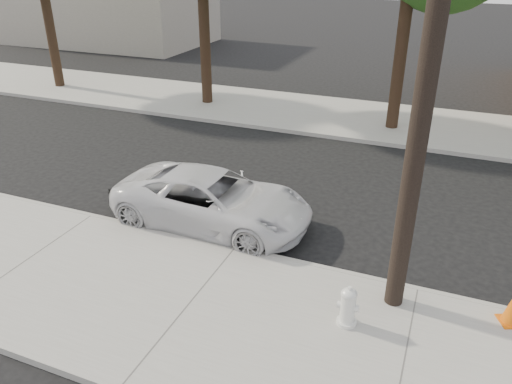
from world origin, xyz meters
TOP-DOWN VIEW (x-y plane):
  - ground at (0.00, 0.00)m, footprint 120.00×120.00m
  - near_sidewalk at (0.00, -4.30)m, footprint 90.00×4.40m
  - far_sidewalk at (0.00, 8.50)m, footprint 90.00×5.00m
  - curb_near at (0.00, -2.10)m, footprint 90.00×0.12m
  - building_far at (-20.00, 20.00)m, footprint 14.00×8.00m
  - utility_pole at (3.60, -2.70)m, footprint 1.40×0.34m
  - police_cruiser at (-1.05, -1.11)m, footprint 4.96×2.34m
  - fire_hydrant at (2.91, -3.66)m, footprint 0.39×0.37m

SIDE VIEW (x-z plane):
  - ground at x=0.00m, z-range 0.00..0.00m
  - near_sidewalk at x=0.00m, z-range 0.00..0.15m
  - far_sidewalk at x=0.00m, z-range 0.00..0.15m
  - curb_near at x=0.00m, z-range -0.01..0.15m
  - fire_hydrant at x=2.91m, z-range 0.14..0.89m
  - police_cruiser at x=-1.05m, z-range 0.00..1.37m
  - building_far at x=-20.00m, z-range 0.00..5.00m
  - utility_pole at x=3.60m, z-range 0.20..9.20m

